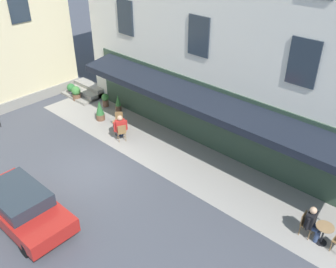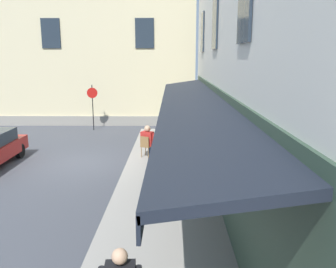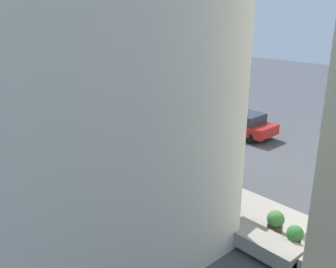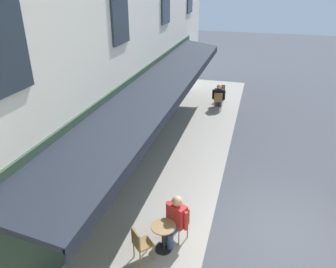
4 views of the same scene
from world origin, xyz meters
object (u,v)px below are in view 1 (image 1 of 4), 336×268
cafe_chair_wicker_by_window (306,222)px  seated_companion_in_black (313,222)px  cafe_table_mid_terrace (324,232)px  potted_plant_under_sign (118,103)px  potted_plant_entrance_right (100,111)px  cafe_chair_wicker_back_row (121,131)px  potted_plant_mid_terrace (71,89)px  seated_patron_in_red (120,126)px  cafe_table_near_entrance (119,126)px  potted_plant_by_steps (105,100)px  cafe_chair_wicker_kerbside (119,119)px  potted_plant_entrance_left (76,93)px  parked_car_red (21,205)px

cafe_chair_wicker_by_window → seated_companion_in_black: seated_companion_in_black is taller
cafe_table_mid_terrace → potted_plant_under_sign: bearing=-7.5°
cafe_chair_wicker_by_window → potted_plant_entrance_right: (11.78, -0.32, 0.01)m
cafe_chair_wicker_back_row → potted_plant_mid_terrace: (6.25, -1.36, -0.13)m
cafe_chair_wicker_by_window → potted_plant_under_sign: size_ratio=0.91×
seated_patron_in_red → potted_plant_under_sign: (2.41, -1.89, -0.22)m
cafe_table_near_entrance → seated_patron_in_red: size_ratio=0.56×
potted_plant_by_steps → potted_plant_entrance_right: 1.63m
cafe_chair_wicker_kerbside → potted_plant_entrance_left: bearing=-6.1°
seated_patron_in_red → cafe_table_near_entrance: bearing=-27.2°
cafe_chair_wicker_kerbside → cafe_table_mid_terrace: 10.96m
cafe_table_near_entrance → cafe_chair_wicker_by_window: size_ratio=0.82×
seated_patron_in_red → potted_plant_mid_terrace: (6.06, -1.26, -0.29)m
cafe_table_mid_terrace → seated_patron_in_red: bearing=1.3°
cafe_chair_wicker_kerbside → cafe_chair_wicker_by_window: 10.33m
cafe_table_near_entrance → cafe_table_mid_terrace: 10.49m
cafe_chair_wicker_kerbside → potted_plant_entrance_left: (4.47, -0.47, -0.09)m
cafe_table_near_entrance → seated_companion_in_black: (-10.07, -0.02, 0.20)m
potted_plant_entrance_right → cafe_table_mid_terrace: bearing=178.7°
potted_plant_by_steps → potted_plant_entrance_right: potted_plant_entrance_right is taller
cafe_chair_wicker_back_row → potted_plant_entrance_left: cafe_chair_wicker_back_row is taller
cafe_chair_wicker_by_window → cafe_chair_wicker_kerbside: bearing=-2.3°
potted_plant_under_sign → potted_plant_mid_terrace: (3.65, 0.63, -0.07)m
seated_patron_in_red → cafe_chair_wicker_kerbside: bearing=-36.8°
seated_patron_in_red → potted_plant_entrance_right: 2.35m
potted_plant_mid_terrace → seated_companion_in_black: bearing=176.2°
cafe_table_near_entrance → potted_plant_under_sign: bearing=-39.9°
potted_plant_entrance_right → potted_plant_entrance_left: bearing=-10.8°
cafe_table_near_entrance → cafe_table_mid_terrace: bearing=-179.7°
potted_plant_entrance_right → parked_car_red: bearing=121.2°
seated_patron_in_red → potted_plant_under_sign: seated_patron_in_red is taller
potted_plant_by_steps → parked_car_red: parked_car_red is taller
cafe_chair_wicker_by_window → seated_patron_in_red: 9.49m
cafe_chair_wicker_by_window → cafe_table_near_entrance: bearing=0.1°
seated_companion_in_black → seated_patron_in_red: bearing=1.3°
cafe_chair_wicker_by_window → potted_plant_mid_terrace: size_ratio=1.18×
cafe_table_near_entrance → potted_plant_under_sign: (2.04, -1.70, -0.00)m
potted_plant_under_sign → cafe_table_mid_terrace: bearing=172.5°
cafe_chair_wicker_kerbside → seated_companion_in_black: bearing=177.8°
cafe_chair_wicker_kerbside → potted_plant_mid_terrace: (5.23, -0.64, -0.13)m
cafe_chair_wicker_back_row → potted_plant_under_sign: size_ratio=0.91×
cafe_chair_wicker_by_window → cafe_chair_wicker_back_row: bearing=1.9°
cafe_table_near_entrance → parked_car_red: size_ratio=0.17×
potted_plant_mid_terrace → cafe_table_near_entrance: bearing=169.4°
seated_companion_in_black → potted_plant_mid_terrace: size_ratio=1.69×
cafe_chair_wicker_kerbside → seated_patron_in_red: size_ratio=0.68×
potted_plant_entrance_left → cafe_chair_wicker_back_row: bearing=167.7°
cafe_table_near_entrance → cafe_chair_wicker_back_row: (-0.56, 0.29, 0.06)m
cafe_chair_wicker_back_row → seated_companion_in_black: 9.52m
cafe_chair_wicker_back_row → cafe_table_mid_terrace: 9.93m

